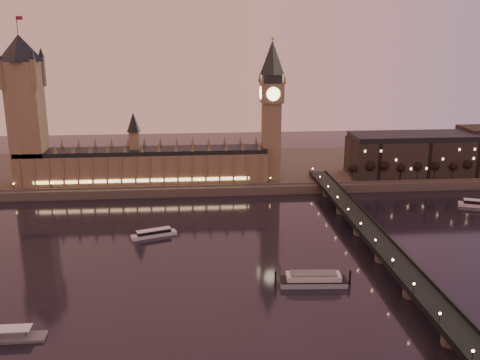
% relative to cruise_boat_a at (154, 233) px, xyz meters
% --- Properties ---
extents(ground, '(700.00, 700.00, 0.00)m').
position_rel_cruise_boat_a_xyz_m(ground, '(27.03, -25.88, -1.83)').
color(ground, black).
rests_on(ground, ground).
extents(far_embankment, '(560.00, 130.00, 6.00)m').
position_rel_cruise_boat_a_xyz_m(far_embankment, '(57.03, 139.12, 1.17)').
color(far_embankment, '#423D35').
rests_on(far_embankment, ground).
extents(palace_of_westminster, '(180.00, 26.62, 52.00)m').
position_rel_cruise_boat_a_xyz_m(palace_of_westminster, '(-13.09, 95.11, 19.88)').
color(palace_of_westminster, brown).
rests_on(palace_of_westminster, ground).
extents(victoria_tower, '(31.68, 31.68, 118.00)m').
position_rel_cruise_boat_a_xyz_m(victoria_tower, '(-92.97, 95.12, 63.96)').
color(victoria_tower, brown).
rests_on(victoria_tower, ground).
extents(big_ben, '(17.68, 17.68, 104.00)m').
position_rel_cruise_boat_a_xyz_m(big_ben, '(81.02, 95.11, 62.12)').
color(big_ben, brown).
rests_on(big_ben, ground).
extents(westminster_bridge, '(13.20, 260.00, 15.30)m').
position_rel_cruise_boat_a_xyz_m(westminster_bridge, '(118.64, -25.88, 3.69)').
color(westminster_bridge, black).
rests_on(westminster_bridge, ground).
extents(city_block, '(155.00, 45.00, 34.00)m').
position_rel_cruise_boat_a_xyz_m(city_block, '(221.97, 105.05, 20.41)').
color(city_block, black).
rests_on(city_block, ground).
extents(bare_tree_0, '(6.51, 6.51, 13.24)m').
position_rel_cruise_boat_a_xyz_m(bare_tree_0, '(139.64, 83.12, 14.07)').
color(bare_tree_0, black).
rests_on(bare_tree_0, ground).
extents(bare_tree_1, '(6.51, 6.51, 13.24)m').
position_rel_cruise_boat_a_xyz_m(bare_tree_1, '(152.40, 83.12, 14.07)').
color(bare_tree_1, black).
rests_on(bare_tree_1, ground).
extents(bare_tree_2, '(6.51, 6.51, 13.24)m').
position_rel_cruise_boat_a_xyz_m(bare_tree_2, '(165.15, 83.12, 14.07)').
color(bare_tree_2, black).
rests_on(bare_tree_2, ground).
extents(bare_tree_3, '(6.51, 6.51, 13.24)m').
position_rel_cruise_boat_a_xyz_m(bare_tree_3, '(177.91, 83.12, 14.07)').
color(bare_tree_3, black).
rests_on(bare_tree_3, ground).
extents(bare_tree_4, '(6.51, 6.51, 13.24)m').
position_rel_cruise_boat_a_xyz_m(bare_tree_4, '(190.67, 83.12, 14.07)').
color(bare_tree_4, black).
rests_on(bare_tree_4, ground).
extents(bare_tree_5, '(6.51, 6.51, 13.24)m').
position_rel_cruise_boat_a_xyz_m(bare_tree_5, '(203.42, 83.12, 14.07)').
color(bare_tree_5, black).
rests_on(bare_tree_5, ground).
extents(bare_tree_6, '(6.51, 6.51, 13.24)m').
position_rel_cruise_boat_a_xyz_m(bare_tree_6, '(216.18, 83.12, 14.07)').
color(bare_tree_6, black).
rests_on(bare_tree_6, ground).
extents(bare_tree_7, '(6.51, 6.51, 13.24)m').
position_rel_cruise_boat_a_xyz_m(bare_tree_7, '(228.94, 83.12, 14.07)').
color(bare_tree_7, black).
rests_on(bare_tree_7, ground).
extents(cruise_boat_a, '(26.38, 13.92, 4.16)m').
position_rel_cruise_boat_a_xyz_m(cruise_boat_a, '(0.00, 0.00, 0.00)').
color(cruise_boat_a, silver).
rests_on(cruise_boat_a, ground).
extents(cruise_boat_b, '(26.47, 15.52, 4.78)m').
position_rel_cruise_boat_a_xyz_m(cruise_boat_b, '(214.07, 35.42, 0.27)').
color(cruise_boat_b, silver).
rests_on(cruise_boat_b, ground).
extents(moored_barge, '(35.71, 10.74, 6.56)m').
position_rel_cruise_boat_a_xyz_m(moored_barge, '(78.00, -68.18, 0.94)').
color(moored_barge, '#839AA7').
rests_on(moored_barge, ground).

